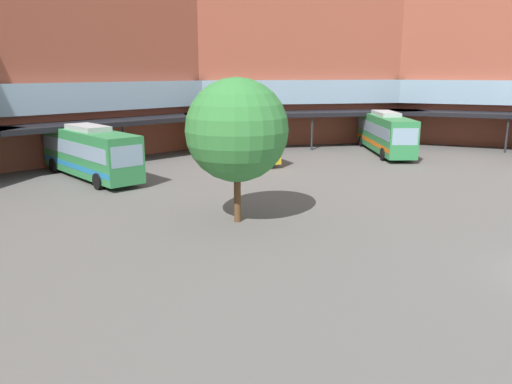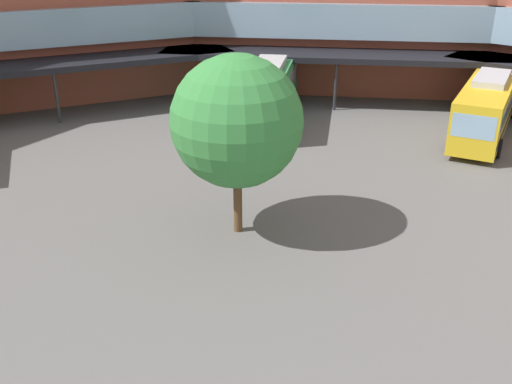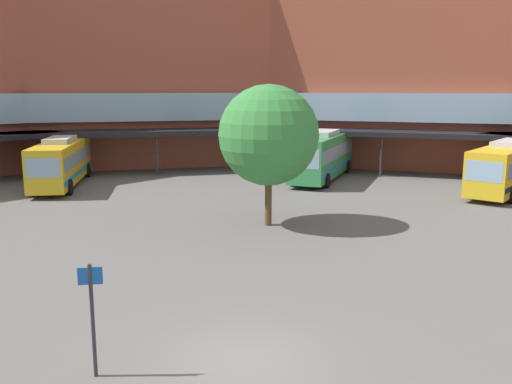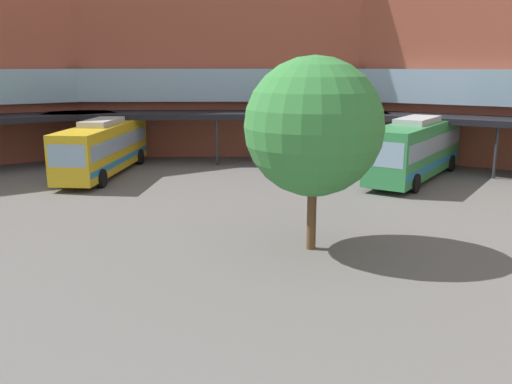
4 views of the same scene
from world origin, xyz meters
The scene contains 4 objects.
station_building centered at (0.00, 22.88, 8.24)m, with size 87.39×52.04×17.33m.
bus_1 centered at (-15.30, 26.25, 1.84)m, with size 4.46×11.70×3.63m.
bus_3 centered at (4.38, 30.06, 1.96)m, with size 6.00×11.63×3.88m.
plaza_tree centered at (0.33, 14.86, 4.79)m, with size 5.25×5.25×7.43m.
Camera 4 is at (3.62, -5.67, 7.08)m, focal length 38.75 mm.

